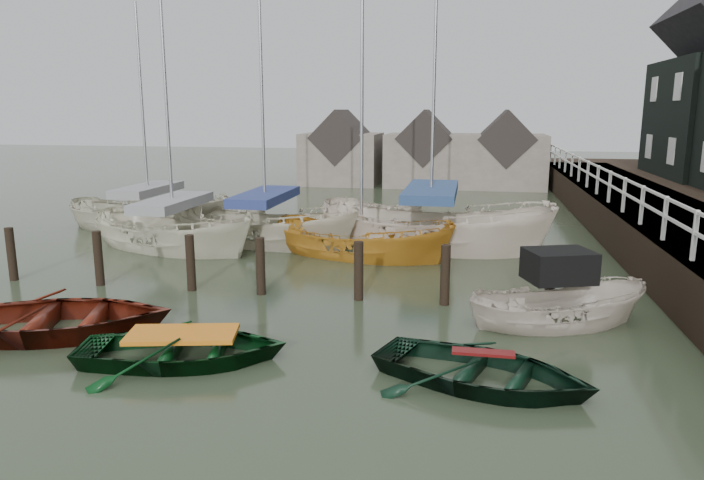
% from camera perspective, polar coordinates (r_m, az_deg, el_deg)
% --- Properties ---
extents(ground, '(120.00, 120.00, 0.00)m').
position_cam_1_polar(ground, '(12.36, -7.48, -9.14)').
color(ground, '#293320').
rests_on(ground, ground).
extents(pier, '(3.04, 32.00, 2.70)m').
position_cam_1_polar(pier, '(22.02, 25.86, 0.97)').
color(pier, black).
rests_on(pier, ground).
extents(mooring_pilings, '(13.72, 0.22, 1.80)m').
position_cam_1_polar(mooring_pilings, '(15.25, -7.99, -3.12)').
color(mooring_pilings, black).
rests_on(mooring_pilings, ground).
extents(far_sheds, '(14.00, 4.08, 4.39)m').
position_cam_1_polar(far_sheds, '(37.13, 6.46, 7.80)').
color(far_sheds, '#665B51').
rests_on(far_sheds, ground).
extents(rowboat_red, '(5.33, 4.48, 0.94)m').
position_cam_1_polar(rowboat_red, '(13.95, -25.34, -7.75)').
color(rowboat_red, '#4F160B').
rests_on(rowboat_red, ground).
extents(rowboat_green, '(4.15, 3.37, 0.76)m').
position_cam_1_polar(rowboat_green, '(11.75, -15.04, -10.59)').
color(rowboat_green, black).
rests_on(rowboat_green, ground).
extents(rowboat_dkgreen, '(4.24, 3.59, 0.75)m').
position_cam_1_polar(rowboat_dkgreen, '(10.71, 11.72, -12.69)').
color(rowboat_dkgreen, black).
rests_on(rowboat_dkgreen, ground).
extents(motorboat, '(4.08, 2.63, 2.29)m').
position_cam_1_polar(motorboat, '(13.78, 18.10, -6.89)').
color(motorboat, beige).
rests_on(motorboat, ground).
extents(sailboat_a, '(6.87, 4.39, 10.93)m').
position_cam_1_polar(sailboat_a, '(21.00, -15.80, -0.57)').
color(sailboat_a, beige).
rests_on(sailboat_a, ground).
extents(sailboat_b, '(7.19, 3.95, 12.47)m').
position_cam_1_polar(sailboat_b, '(21.21, -7.82, -0.10)').
color(sailboat_b, beige).
rests_on(sailboat_b, ground).
extents(sailboat_c, '(6.34, 3.78, 11.32)m').
position_cam_1_polar(sailboat_c, '(19.25, 0.86, -1.35)').
color(sailboat_c, '#B97B22').
rests_on(sailboat_c, ground).
extents(sailboat_d, '(8.45, 4.95, 11.63)m').
position_cam_1_polar(sailboat_d, '(20.62, 7.10, -0.45)').
color(sailboat_d, silver).
rests_on(sailboat_d, ground).
extents(sailboat_e, '(6.39, 2.57, 9.34)m').
position_cam_1_polar(sailboat_e, '(24.86, -17.88, 1.17)').
color(sailboat_e, '#B9B59E').
rests_on(sailboat_e, ground).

